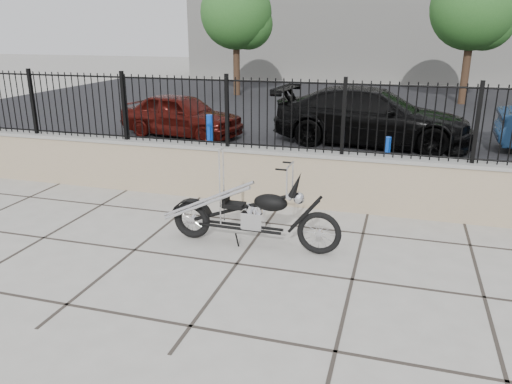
{
  "coord_description": "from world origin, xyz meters",
  "views": [
    {
      "loc": [
        1.92,
        -5.59,
        2.94
      ],
      "look_at": [
        -0.01,
        0.92,
        0.7
      ],
      "focal_mm": 35.0,
      "sensor_mm": 36.0,
      "label": 1
    }
  ],
  "objects": [
    {
      "name": "ground_plane",
      "position": [
        0.0,
        0.0,
        0.0
      ],
      "size": [
        90.0,
        90.0,
        0.0
      ],
      "primitive_type": "plane",
      "color": "#99968E",
      "rests_on": "ground"
    },
    {
      "name": "parking_lot",
      "position": [
        0.0,
        12.5,
        0.0
      ],
      "size": [
        30.0,
        30.0,
        0.0
      ],
      "primitive_type": "plane",
      "color": "black",
      "rests_on": "ground"
    },
    {
      "name": "retaining_wall",
      "position": [
        0.0,
        2.5,
        0.48
      ],
      "size": [
        14.0,
        0.36,
        0.96
      ],
      "primitive_type": "cube",
      "color": "gray",
      "rests_on": "ground_plane"
    },
    {
      "name": "iron_fence",
      "position": [
        0.0,
        2.5,
        1.56
      ],
      "size": [
        14.0,
        0.08,
        1.2
      ],
      "primitive_type": "cube",
      "color": "black",
      "rests_on": "retaining_wall"
    },
    {
      "name": "background_building",
      "position": [
        0.0,
        26.5,
        4.0
      ],
      "size": [
        22.0,
        6.0,
        8.0
      ],
      "primitive_type": "cube",
      "color": "beige",
      "rests_on": "ground_plane"
    },
    {
      "name": "chopper_motorcycle",
      "position": [
        -0.01,
        0.62,
        0.7
      ],
      "size": [
        2.34,
        0.45,
        1.4
      ],
      "primitive_type": null,
      "rotation": [
        0.0,
        0.0,
        -0.02
      ],
      "color": "black",
      "rests_on": "ground_plane"
    },
    {
      "name": "car_red",
      "position": [
        -4.1,
        7.28,
        0.61
      ],
      "size": [
        3.78,
        2.09,
        1.22
      ],
      "primitive_type": "imported",
      "rotation": [
        0.0,
        0.0,
        1.38
      ],
      "color": "#3E0C08",
      "rests_on": "parking_lot"
    },
    {
      "name": "car_black",
      "position": [
        1.13,
        7.74,
        0.74
      ],
      "size": [
        5.25,
        2.48,
        1.48
      ],
      "primitive_type": "imported",
      "rotation": [
        0.0,
        0.0,
        1.49
      ],
      "color": "black",
      "rests_on": "parking_lot"
    },
    {
      "name": "bollard_a",
      "position": [
        -2.16,
        4.55,
        0.57
      ],
      "size": [
        0.16,
        0.16,
        1.13
      ],
      "primitive_type": "cylinder",
      "rotation": [
        0.0,
        0.0,
        0.18
      ],
      "color": "blue",
      "rests_on": "ground_plane"
    },
    {
      "name": "bollard_b",
      "position": [
        1.69,
        4.17,
        0.47
      ],
      "size": [
        0.14,
        0.14,
        0.95
      ],
      "primitive_type": "cylinder",
      "rotation": [
        0.0,
        0.0,
        -0.3
      ],
      "color": "#0C55B6",
      "rests_on": "ground_plane"
    },
    {
      "name": "tree_left",
      "position": [
        -5.55,
        16.48,
        3.72
      ],
      "size": [
        3.14,
        3.14,
        5.31
      ],
      "rotation": [
        0.0,
        0.0,
        -0.21
      ],
      "color": "#382619",
      "rests_on": "ground_plane"
    },
    {
      "name": "tree_right",
      "position": [
        4.15,
        16.4,
        3.85
      ],
      "size": [
        3.26,
        3.26,
        5.5
      ],
      "rotation": [
        0.0,
        0.0,
        -0.36
      ],
      "color": "#382619",
      "rests_on": "ground_plane"
    }
  ]
}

